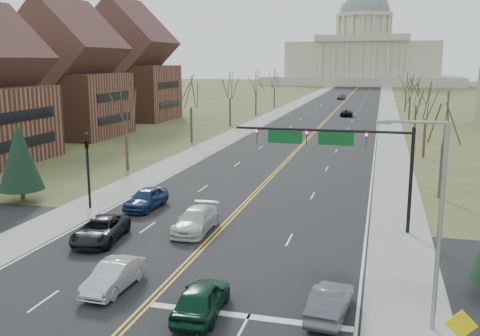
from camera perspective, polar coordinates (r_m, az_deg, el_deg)
The scene contains 35 objects.
ground at distance 27.59m, azimuth -8.98°, elevation -13.29°, with size 600.00×600.00×0.00m, color #445028.
road at distance 133.74m, azimuth 10.40°, elevation 6.31°, with size 20.00×380.00×0.01m, color black.
cross_road at distance 32.73m, azimuth -4.71°, elevation -9.12°, with size 120.00×14.00×0.01m, color black.
sidewalk_left at distance 135.21m, azimuth 5.29°, elevation 6.51°, with size 4.00×380.00×0.03m, color gray.
sidewalk_right at distance 133.35m, azimuth 15.57°, elevation 6.07°, with size 4.00×380.00×0.03m, color gray.
center_line at distance 133.74m, azimuth 10.40°, elevation 6.32°, with size 0.42×380.00×0.01m, color gold.
edge_line_left at distance 134.86m, azimuth 6.22°, elevation 6.48°, with size 0.15×380.00×0.01m, color silver.
edge_line_right at distance 133.34m, azimuth 14.62°, elevation 6.12°, with size 0.15×380.00×0.01m, color silver.
stop_bar at distance 25.25m, azimuth 0.91°, elevation -15.56°, with size 9.50×0.50×0.01m, color silver.
capitol at distance 272.97m, azimuth 12.94°, elevation 11.71°, with size 90.00×60.00×50.00m.
signal_mast at distance 36.91m, azimuth 10.10°, elevation 2.35°, with size 12.12×0.44×7.20m.
signal_left at distance 43.13m, azimuth -15.94°, elevation 0.62°, with size 0.32×0.36×6.00m.
street_light at distance 23.80m, azimuth 20.02°, elevation -4.49°, with size 2.90×0.25×9.07m.
warn_sign at distance 21.30m, azimuth 22.47°, elevation -15.85°, with size 1.13×0.07×2.87m.
tree_r_0 at distance 47.38m, azimuth 21.03°, elevation 4.70°, with size 3.74×3.74×8.50m.
tree_l_0 at distance 57.24m, azimuth -12.18°, elevation 6.63°, with size 3.96×3.96×9.00m.
tree_r_1 at distance 67.22m, azimuth 19.30°, elevation 6.59°, with size 3.74×3.74×8.50m.
tree_l_1 at distance 75.56m, azimuth -5.27°, elevation 7.93°, with size 3.96×3.96×9.00m.
tree_r_2 at distance 87.14m, azimuth 18.35°, elevation 7.61°, with size 3.74×3.74×8.50m.
tree_l_2 at distance 94.57m, azimuth -1.07°, elevation 8.67°, with size 3.96×3.96×9.00m.
tree_r_3 at distance 107.08m, azimuth 17.75°, elevation 8.25°, with size 3.74×3.74×8.50m.
tree_l_3 at distance 113.92m, azimuth 1.72°, elevation 9.13°, with size 3.96×3.96×9.00m.
tree_r_4 at distance 127.04m, azimuth 17.34°, elevation 8.69°, with size 3.74×3.74×8.50m.
tree_l_4 at distance 133.46m, azimuth 3.70°, elevation 9.45°, with size 3.96×3.96×9.00m.
conifer_l at distance 47.15m, azimuth -22.45°, elevation 1.12°, with size 3.64×3.64×6.50m.
bldg_left_mid at distance 86.41m, azimuth -17.86°, elevation 8.93°, with size 15.10×14.28×20.75m.
bldg_left_far at distance 108.28m, azimuth -11.89°, elevation 10.16°, with size 17.10×14.28×23.25m.
car_nb_inner_lead at distance 25.12m, azimuth -4.15°, elevation -13.72°, with size 1.88×4.67×1.59m, color #0A2F1E.
car_nb_outer_lead at distance 25.29m, azimuth 9.56°, elevation -13.88°, with size 1.51×4.33×1.43m, color #4D4E55.
car_sb_inner_lead at distance 28.38m, azimuth -13.31°, elevation -11.14°, with size 1.52×4.36×1.44m, color #B1B4BA.
car_sb_outer_lead at distance 35.76m, azimuth -14.66°, elevation -6.39°, with size 2.49×5.39×1.50m, color black.
car_sb_inner_second at distance 36.63m, azimuth -4.75°, elevation -5.57°, with size 2.18×5.35×1.55m, color silver.
car_sb_outer_second at distance 42.58m, azimuth -9.98°, elevation -3.22°, with size 1.95×4.84×1.65m, color navy.
car_far_nb at distance 114.24m, azimuth 11.29°, elevation 5.80°, with size 2.37×5.15×1.43m, color black.
car_far_sb at distance 163.14m, azimuth 10.76°, elevation 7.49°, with size 1.98×4.92×1.68m, color #4F5257.
Camera 1 is at (10.39, -22.85, 11.47)m, focal length 40.00 mm.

